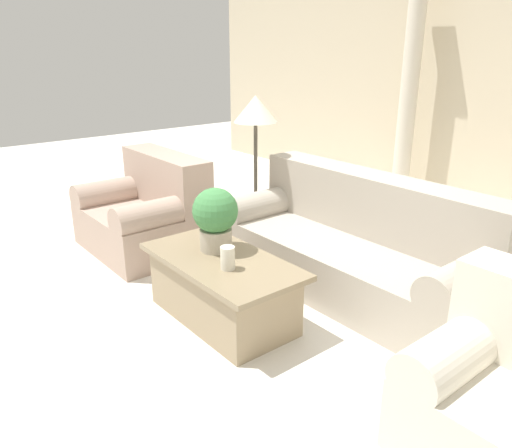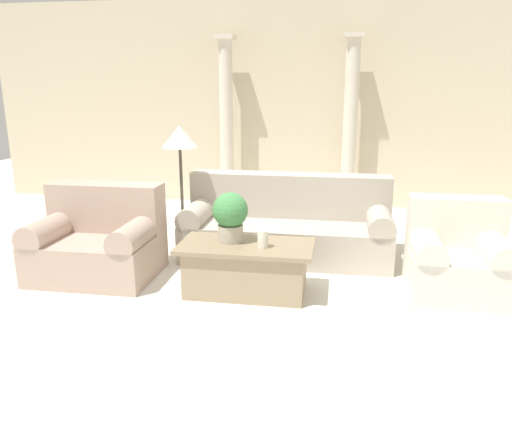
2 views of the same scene
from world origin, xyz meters
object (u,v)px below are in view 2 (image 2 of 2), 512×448
Objects in this scene: potted_plant at (230,215)px; floor_lamp at (180,145)px; loveseat at (99,240)px; coffee_table at (246,268)px; armchair at (457,256)px; sofa_long at (287,225)px.

potted_plant is 0.32× the size of floor_lamp.
loveseat is 0.96× the size of coffee_table.
floor_lamp is at bearing 165.62° from armchair.
sofa_long is 1.93× the size of loveseat.
armchair is (2.10, 0.27, -0.37)m from potted_plant.
armchair is at bearing 7.39° from potted_plant.
coffee_table is (1.58, -0.23, -0.12)m from loveseat.
loveseat is at bearing -126.40° from floor_lamp.
sofa_long is 1.57× the size of floor_lamp.
loveseat is 0.82× the size of floor_lamp.
loveseat is 3.52m from armchair.
loveseat reaches higher than armchair.
floor_lamp is (-1.21, -0.06, 0.90)m from sofa_long.
potted_plant is (-0.16, 0.06, 0.49)m from coffee_table.
coffee_table is 0.85× the size of floor_lamp.
floor_lamp reaches higher than armchair.
sofa_long is 1.22m from potted_plant.
sofa_long is at bearing 77.11° from coffee_table.
loveseat is 1.47m from potted_plant.
floor_lamp is at bearing 53.60° from loveseat.
coffee_table is 1.41× the size of armchair.
loveseat is 2.56× the size of potted_plant.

